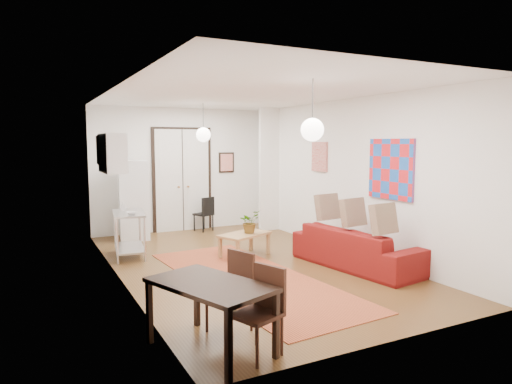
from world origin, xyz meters
name	(u,v)px	position (x,y,z in m)	size (l,w,h in m)	color
floor	(246,264)	(0.00, 0.00, 0.00)	(7.00, 7.00, 0.00)	brown
ceiling	(245,93)	(0.00, 0.00, 2.90)	(4.20, 7.00, 0.02)	white
wall_back	(182,170)	(0.00, 3.50, 1.45)	(4.20, 0.02, 2.90)	white
wall_front	(394,205)	(0.00, -3.50, 1.45)	(4.20, 0.02, 2.90)	white
wall_left	(118,185)	(-2.10, 0.00, 1.45)	(0.02, 7.00, 2.90)	white
wall_right	(345,176)	(2.10, 0.00, 1.45)	(0.02, 7.00, 2.90)	white
double_doors	(182,180)	(0.00, 3.46, 1.20)	(1.44, 0.06, 2.50)	silver
stub_partition	(269,170)	(1.85, 2.55, 1.45)	(0.50, 0.10, 2.90)	white
wall_cabinet	(112,153)	(-1.92, 1.50, 1.90)	(0.35, 1.00, 0.70)	white
painting_popart	(391,169)	(2.08, -1.25, 1.65)	(0.05, 1.00, 1.00)	red
painting_abstract	(320,157)	(2.08, 0.80, 1.80)	(0.05, 0.50, 0.60)	beige
poster_back	(227,162)	(1.15, 3.47, 1.60)	(0.40, 0.03, 0.50)	red
print_left	(99,150)	(-2.07, 2.00, 1.95)	(0.03, 0.44, 0.54)	#A37044
pendant_back	(203,135)	(0.00, 2.00, 2.25)	(0.30, 0.30, 0.80)	white
pendant_front	(312,130)	(0.00, -2.00, 2.25)	(0.30, 0.30, 0.80)	white
kilim_rug	(250,278)	(-0.32, -0.83, 0.01)	(1.65, 4.40, 0.01)	#B3502C
sofa	(357,247)	(1.58, -1.03, 0.34)	(2.31, 0.90, 0.67)	maroon
coffee_table	(245,236)	(0.22, 0.49, 0.37)	(1.09, 0.87, 0.43)	tan
potted_plant	(250,222)	(0.32, 0.49, 0.64)	(0.32, 0.37, 0.42)	#326F35
kitchen_counter	(129,229)	(-1.68, 1.44, 0.52)	(0.68, 1.14, 0.82)	silver
bowl	(132,213)	(-1.68, 1.14, 0.85)	(0.19, 0.19, 0.05)	silver
soap_bottle	(123,206)	(-1.73, 1.69, 0.91)	(0.08, 0.08, 0.17)	teal
fridge	(134,200)	(-1.26, 2.95, 0.85)	(0.60, 0.60, 1.71)	white
dining_table	(210,290)	(-1.75, -2.83, 0.63)	(1.12, 1.44, 0.70)	black
dining_chair_near	(226,285)	(-1.39, -2.39, 0.50)	(0.53, 0.64, 0.87)	#341B10
dining_chair_far	(253,304)	(-1.39, -3.06, 0.50)	(0.53, 0.64, 0.87)	#341B10
black_side_chair	(202,211)	(0.41, 3.22, 0.47)	(0.48, 0.49, 0.81)	black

